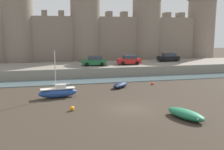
% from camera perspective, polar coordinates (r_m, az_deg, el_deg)
% --- Properties ---
extents(ground_plane, '(160.00, 160.00, 0.00)m').
position_cam_1_polar(ground_plane, '(25.52, 3.86, -7.34)').
color(ground_plane, '#382D23').
extents(water_channel, '(80.00, 4.50, 0.10)m').
position_cam_1_polar(water_channel, '(39.61, -2.42, -1.16)').
color(water_channel, slate).
rests_on(water_channel, ground).
extents(quay_road, '(65.60, 10.00, 1.60)m').
position_cam_1_polar(quay_road, '(46.54, -4.08, 1.36)').
color(quay_road, gray).
rests_on(quay_road, ground).
extents(castle, '(60.46, 6.86, 18.40)m').
position_cam_1_polar(castle, '(55.64, -5.74, 9.01)').
color(castle, gray).
rests_on(castle, ground).
extents(rowboat_foreground_right, '(3.06, 3.19, 0.72)m').
position_cam_1_polar(rowboat_foreground_right, '(34.68, 1.79, -2.15)').
color(rowboat_foreground_right, '#141E3D').
rests_on(rowboat_foreground_right, ground).
extents(sailboat_foreground_centre, '(4.39, 1.58, 5.30)m').
position_cam_1_polar(sailboat_foreground_centre, '(30.08, -11.66, -3.66)').
color(sailboat_foreground_centre, '#234793').
rests_on(sailboat_foreground_centre, ground).
extents(rowboat_foreground_left, '(2.66, 4.08, 0.78)m').
position_cam_1_polar(rowboat_foreground_left, '(23.46, 15.74, -8.18)').
color(rowboat_foreground_left, '#1E6B47').
rests_on(rowboat_foreground_left, ground).
extents(mooring_buoy_near_shore, '(0.46, 0.46, 0.46)m').
position_cam_1_polar(mooring_buoy_near_shore, '(25.07, -8.68, -7.20)').
color(mooring_buoy_near_shore, orange).
rests_on(mooring_buoy_near_shore, ground).
extents(mooring_buoy_mid_mud, '(0.39, 0.39, 0.39)m').
position_cam_1_polar(mooring_buoy_mid_mud, '(36.98, 8.78, -1.81)').
color(mooring_buoy_mid_mud, '#E04C1E').
rests_on(mooring_buoy_mid_mud, ground).
extents(car_quay_centre_east, '(4.19, 2.06, 1.62)m').
position_cam_1_polar(car_quay_centre_east, '(46.31, 3.76, 3.29)').
color(car_quay_centre_east, red).
rests_on(car_quay_centre_east, quay_road).
extents(car_quay_centre_west, '(4.19, 2.06, 1.62)m').
position_cam_1_polar(car_quay_centre_west, '(52.02, 12.20, 3.78)').
color(car_quay_centre_west, black).
rests_on(car_quay_centre_west, quay_road).
extents(car_quay_east, '(4.19, 2.06, 1.62)m').
position_cam_1_polar(car_quay_east, '(44.63, -3.89, 3.05)').
color(car_quay_east, '#1E6638').
rests_on(car_quay_east, quay_road).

